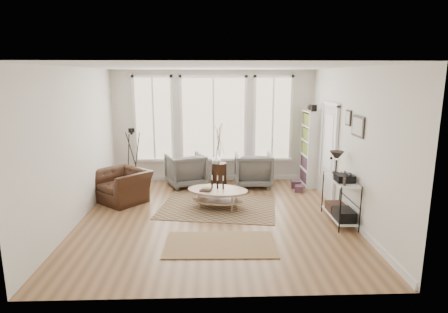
{
  "coord_description": "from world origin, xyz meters",
  "views": [
    {
      "loc": [
        -0.07,
        -6.99,
        2.73
      ],
      "look_at": [
        0.2,
        0.6,
        1.1
      ],
      "focal_mm": 30.0,
      "sensor_mm": 36.0,
      "label": 1
    }
  ],
  "objects_px": {
    "bookcase": "(310,148)",
    "low_shelf": "(340,196)",
    "armchair_left": "(186,170)",
    "side_table": "(219,155)",
    "coffee_table": "(217,194)",
    "accent_chair": "(122,186)",
    "armchair_right": "(253,170)"
  },
  "relations": [
    {
      "from": "coffee_table",
      "to": "armchair_left",
      "type": "distance_m",
      "value": 1.86
    },
    {
      "from": "coffee_table",
      "to": "side_table",
      "type": "distance_m",
      "value": 1.85
    },
    {
      "from": "coffee_table",
      "to": "armchair_left",
      "type": "bearing_deg",
      "value": 114.6
    },
    {
      "from": "coffee_table",
      "to": "armchair_right",
      "type": "xyz_separation_m",
      "value": [
        0.94,
        1.61,
        0.11
      ]
    },
    {
      "from": "accent_chair",
      "to": "armchair_left",
      "type": "bearing_deg",
      "value": 82.92
    },
    {
      "from": "bookcase",
      "to": "side_table",
      "type": "xyz_separation_m",
      "value": [
        -2.3,
        0.11,
        -0.2
      ]
    },
    {
      "from": "armchair_left",
      "to": "accent_chair",
      "type": "bearing_deg",
      "value": 19.93
    },
    {
      "from": "low_shelf",
      "to": "side_table",
      "type": "bearing_deg",
      "value": 130.47
    },
    {
      "from": "side_table",
      "to": "bookcase",
      "type": "bearing_deg",
      "value": -2.73
    },
    {
      "from": "accent_chair",
      "to": "coffee_table",
      "type": "bearing_deg",
      "value": 27.61
    },
    {
      "from": "bookcase",
      "to": "accent_chair",
      "type": "height_order",
      "value": "bookcase"
    },
    {
      "from": "armchair_right",
      "to": "side_table",
      "type": "xyz_separation_m",
      "value": [
        -0.86,
        0.19,
        0.33
      ]
    },
    {
      "from": "bookcase",
      "to": "accent_chair",
      "type": "bearing_deg",
      "value": -165.43
    },
    {
      "from": "armchair_left",
      "to": "side_table",
      "type": "distance_m",
      "value": 0.92
    },
    {
      "from": "low_shelf",
      "to": "coffee_table",
      "type": "height_order",
      "value": "low_shelf"
    },
    {
      "from": "armchair_left",
      "to": "side_table",
      "type": "relative_size",
      "value": 0.58
    },
    {
      "from": "bookcase",
      "to": "low_shelf",
      "type": "distance_m",
      "value": 2.56
    },
    {
      "from": "bookcase",
      "to": "low_shelf",
      "type": "xyz_separation_m",
      "value": [
        -0.06,
        -2.52,
        -0.44
      ]
    },
    {
      "from": "bookcase",
      "to": "side_table",
      "type": "distance_m",
      "value": 2.31
    },
    {
      "from": "low_shelf",
      "to": "accent_chair",
      "type": "relative_size",
      "value": 1.21
    },
    {
      "from": "armchair_left",
      "to": "armchair_right",
      "type": "bearing_deg",
      "value": 155.74
    },
    {
      "from": "armchair_left",
      "to": "coffee_table",
      "type": "bearing_deg",
      "value": 93.09
    },
    {
      "from": "side_table",
      "to": "accent_chair",
      "type": "relative_size",
      "value": 1.45
    },
    {
      "from": "bookcase",
      "to": "low_shelf",
      "type": "height_order",
      "value": "bookcase"
    },
    {
      "from": "low_shelf",
      "to": "accent_chair",
      "type": "distance_m",
      "value": 4.63
    },
    {
      "from": "armchair_left",
      "to": "bookcase",
      "type": "bearing_deg",
      "value": 158.36
    },
    {
      "from": "bookcase",
      "to": "armchair_left",
      "type": "height_order",
      "value": "bookcase"
    },
    {
      "from": "coffee_table",
      "to": "accent_chair",
      "type": "distance_m",
      "value": 2.16
    },
    {
      "from": "bookcase",
      "to": "low_shelf",
      "type": "bearing_deg",
      "value": -91.28
    },
    {
      "from": "low_shelf",
      "to": "accent_chair",
      "type": "height_order",
      "value": "low_shelf"
    },
    {
      "from": "armchair_right",
      "to": "coffee_table",
      "type": "bearing_deg",
      "value": 60.64
    },
    {
      "from": "coffee_table",
      "to": "side_table",
      "type": "bearing_deg",
      "value": 87.49
    }
  ]
}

